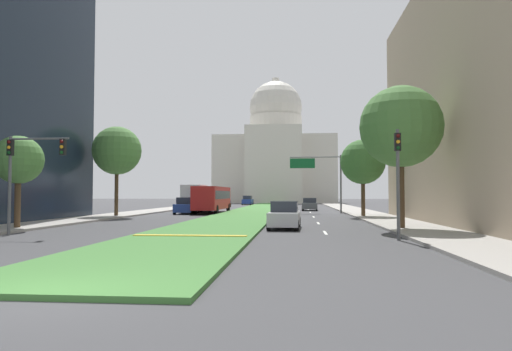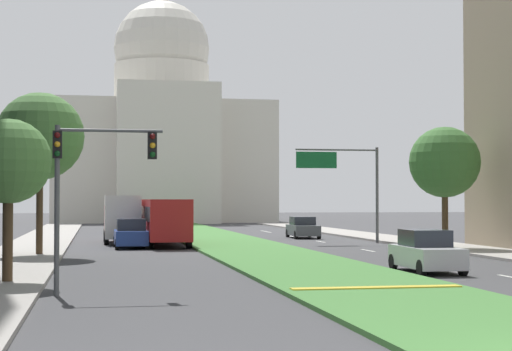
% 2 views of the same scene
% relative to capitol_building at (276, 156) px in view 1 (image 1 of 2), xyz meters
% --- Properties ---
extents(ground_plane, '(260.00, 260.00, 0.00)m').
position_rel_capitol_building_xyz_m(ground_plane, '(0.00, -51.11, -11.55)').
color(ground_plane, '#3D3D3F').
extents(grass_median, '(6.13, 93.43, 0.14)m').
position_rel_capitol_building_xyz_m(grass_median, '(0.00, -56.30, -11.48)').
color(grass_median, '#427A38').
rests_on(grass_median, ground_plane).
extents(median_curb_nose, '(5.52, 0.50, 0.04)m').
position_rel_capitol_building_xyz_m(median_curb_nose, '(0.00, -90.21, -11.39)').
color(median_curb_nose, gold).
rests_on(median_curb_nose, grass_median).
extents(lane_dashes_right, '(0.16, 70.02, 0.01)m').
position_rel_capitol_building_xyz_m(lane_dashes_right, '(6.72, -54.51, -11.55)').
color(lane_dashes_right, silver).
rests_on(lane_dashes_right, ground_plane).
extents(sidewalk_left, '(4.00, 93.43, 0.15)m').
position_rel_capitol_building_xyz_m(sidewalk_left, '(-12.36, -61.49, -11.48)').
color(sidewalk_left, '#9E9991').
rests_on(sidewalk_left, ground_plane).
extents(sidewalk_right, '(4.00, 93.43, 0.15)m').
position_rel_capitol_building_xyz_m(sidewalk_right, '(12.36, -61.49, -11.48)').
color(sidewalk_right, '#9E9991').
rests_on(sidewalk_right, ground_plane).
extents(capitol_building, '(28.85, 23.14, 31.14)m').
position_rel_capitol_building_xyz_m(capitol_building, '(0.00, 0.00, 0.00)').
color(capitol_building, beige).
rests_on(capitol_building, ground_plane).
extents(traffic_light_near_left, '(3.34, 0.35, 5.20)m').
position_rel_capitol_building_xyz_m(traffic_light_near_left, '(-9.02, -89.32, -7.76)').
color(traffic_light_near_left, '#515456').
rests_on(traffic_light_near_left, ground_plane).
extents(traffic_light_near_right, '(0.28, 0.35, 5.20)m').
position_rel_capitol_building_xyz_m(traffic_light_near_right, '(9.86, -90.14, -8.24)').
color(traffic_light_near_right, '#515456').
rests_on(traffic_light_near_right, ground_plane).
extents(overhead_guide_sign, '(5.79, 0.20, 6.50)m').
position_rel_capitol_building_xyz_m(overhead_guide_sign, '(7.88, -60.65, -6.89)').
color(overhead_guide_sign, '#515456').
rests_on(overhead_guide_sign, ground_plane).
extents(street_tree_left_near, '(2.92, 2.92, 5.69)m').
position_rel_capitol_building_xyz_m(street_tree_left_near, '(-11.65, -85.83, -7.36)').
color(street_tree_left_near, '#4C3823').
rests_on(street_tree_left_near, ground_plane).
extents(street_tree_right_near, '(4.90, 4.90, 8.66)m').
position_rel_capitol_building_xyz_m(street_tree_right_near, '(11.38, -84.09, -5.37)').
color(street_tree_right_near, '#4C3823').
rests_on(street_tree_right_near, ground_plane).
extents(street_tree_left_mid, '(4.50, 4.50, 8.45)m').
position_rel_capitol_building_xyz_m(street_tree_left_mid, '(-11.56, -70.99, -5.38)').
color(street_tree_left_mid, '#4C3823').
rests_on(street_tree_left_mid, ground_plane).
extents(street_tree_right_mid, '(4.14, 4.14, 7.19)m').
position_rel_capitol_building_xyz_m(street_tree_right_mid, '(11.24, -69.30, -6.46)').
color(street_tree_right_mid, '#4C3823').
rests_on(street_tree_right_mid, ground_plane).
extents(sedan_lead_stopped, '(2.03, 4.44, 1.71)m').
position_rel_capitol_building_xyz_m(sedan_lead_stopped, '(4.38, -83.41, -10.75)').
color(sedan_lead_stopped, '#BCBCC1').
rests_on(sedan_lead_stopped, ground_plane).
extents(sedan_midblock, '(2.00, 4.30, 1.78)m').
position_rel_capitol_building_xyz_m(sedan_midblock, '(-6.65, -63.94, -10.72)').
color(sedan_midblock, navy).
rests_on(sedan_midblock, ground_plane).
extents(sedan_distant, '(2.15, 4.51, 1.63)m').
position_rel_capitol_building_xyz_m(sedan_distant, '(6.84, -52.56, -10.78)').
color(sedan_distant, '#4C5156').
rests_on(sedan_distant, ground_plane).
extents(sedan_far_horizon, '(1.96, 4.14, 1.67)m').
position_rel_capitol_building_xyz_m(sedan_far_horizon, '(-6.62, -39.56, -10.77)').
color(sedan_far_horizon, navy).
rests_on(sedan_far_horizon, ground_plane).
extents(sedan_very_far, '(1.95, 4.45, 1.80)m').
position_rel_capitol_building_xyz_m(sedan_very_far, '(-4.46, -23.18, -10.72)').
color(sedan_very_far, navy).
rests_on(sedan_very_far, ground_plane).
extents(box_truck_delivery, '(2.40, 6.40, 3.20)m').
position_rel_capitol_building_xyz_m(box_truck_delivery, '(-7.01, -57.91, -9.88)').
color(box_truck_delivery, maroon).
rests_on(box_truck_delivery, ground_plane).
extents(city_bus, '(2.62, 11.00, 2.95)m').
position_rel_capitol_building_xyz_m(city_bus, '(-4.38, -61.00, -9.78)').
color(city_bus, '#B21E1E').
rests_on(city_bus, ground_plane).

